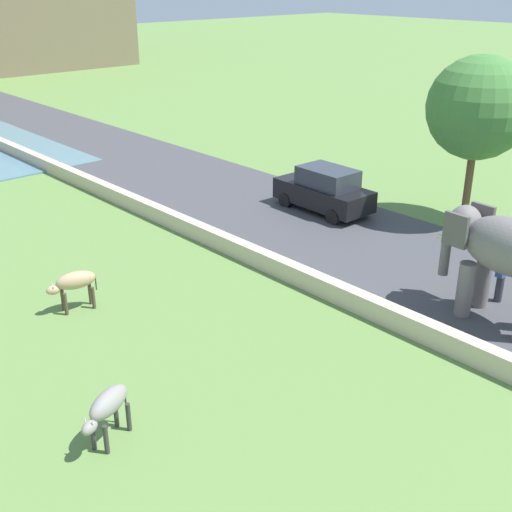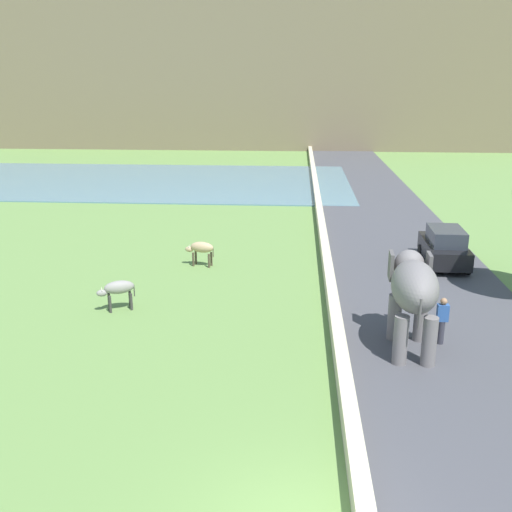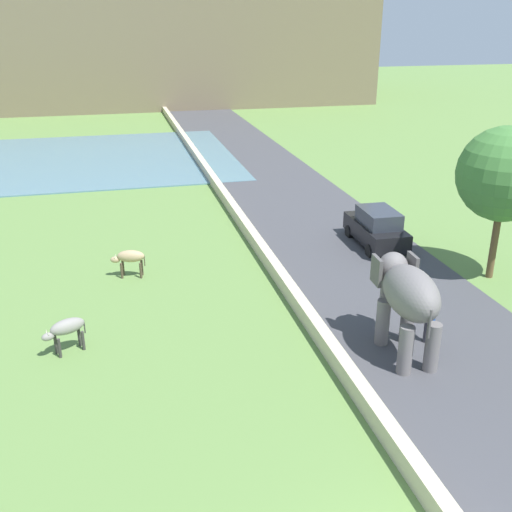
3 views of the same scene
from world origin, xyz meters
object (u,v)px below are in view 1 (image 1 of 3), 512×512
object	(u,v)px
car_black	(324,190)
elephant	(502,252)
person_beside_elephant	(501,275)
cow_grey	(107,407)
cow_tan	(74,283)

from	to	relation	value
car_black	elephant	bearing A→B (deg)	-109.31
elephant	car_black	bearing A→B (deg)	70.69
person_beside_elephant	car_black	bearing A→B (deg)	76.45
cow_grey	elephant	bearing A→B (deg)	-14.37
elephant	cow_grey	bearing A→B (deg)	165.63
person_beside_elephant	cow_grey	size ratio (longest dim) A/B	1.16
cow_tan	elephant	bearing A→B (deg)	-45.51
elephant	cow_grey	distance (m)	10.60
person_beside_elephant	cow_tan	world-z (taller)	person_beside_elephant
elephant	car_black	xyz separation A→B (m)	(3.14, 8.95, -1.14)
elephant	car_black	distance (m)	9.55
elephant	person_beside_elephant	world-z (taller)	elephant
car_black	cow_grey	size ratio (longest dim) A/B	2.89
car_black	cow_grey	world-z (taller)	car_black
person_beside_elephant	cow_tan	size ratio (longest dim) A/B	1.15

